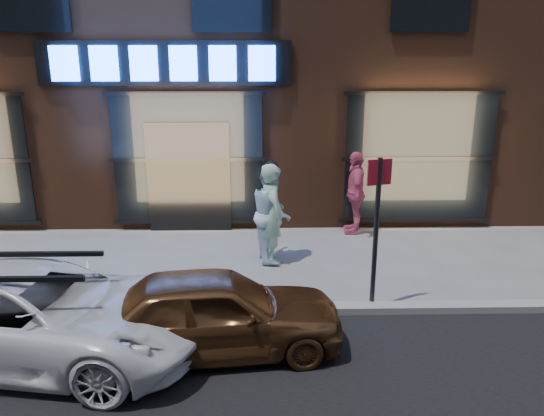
# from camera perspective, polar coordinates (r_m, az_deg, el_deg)

# --- Properties ---
(ground) EXTENTS (90.00, 90.00, 0.00)m
(ground) POSITION_cam_1_polar(r_m,az_deg,el_deg) (8.44, -11.98, -11.09)
(ground) COLOR slate
(ground) RESTS_ON ground
(curb) EXTENTS (60.00, 0.25, 0.12)m
(curb) POSITION_cam_1_polar(r_m,az_deg,el_deg) (8.41, -12.01, -10.73)
(curb) COLOR gray
(curb) RESTS_ON ground
(storefront_building) EXTENTS (30.20, 8.28, 10.30)m
(storefront_building) POSITION_cam_1_polar(r_m,az_deg,el_deg) (15.44, -7.59, 21.34)
(storefront_building) COLOR #54301E
(storefront_building) RESTS_ON ground
(man_bowtie) EXTENTS (0.64, 0.80, 1.89)m
(man_bowtie) POSITION_cam_1_polar(r_m,az_deg,el_deg) (9.86, -0.02, -0.58)
(man_bowtie) COLOR #A9DEC8
(man_bowtie) RESTS_ON ground
(man_cap) EXTENTS (0.83, 0.99, 1.84)m
(man_cap) POSITION_cam_1_polar(r_m,az_deg,el_deg) (9.97, -0.09, -0.56)
(man_cap) COLOR white
(man_cap) RESTS_ON ground
(passerby) EXTENTS (0.54, 1.10, 1.81)m
(passerby) POSITION_cam_1_polar(r_m,az_deg,el_deg) (11.60, 8.94, 1.66)
(passerby) COLOR #D25677
(passerby) RESTS_ON ground
(white_suv) EXTENTS (4.67, 2.68, 1.22)m
(white_suv) POSITION_cam_1_polar(r_m,az_deg,el_deg) (7.61, -23.95, -10.30)
(white_suv) COLOR white
(white_suv) RESTS_ON ground
(gold_sedan) EXTENTS (3.50, 1.73, 1.15)m
(gold_sedan) POSITION_cam_1_polar(r_m,az_deg,el_deg) (7.13, -6.19, -11.08)
(gold_sedan) COLOR brown
(gold_sedan) RESTS_ON ground
(sign_post) EXTENTS (0.37, 0.14, 2.38)m
(sign_post) POSITION_cam_1_polar(r_m,az_deg,el_deg) (8.04, 11.19, -1.30)
(sign_post) COLOR #262628
(sign_post) RESTS_ON ground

